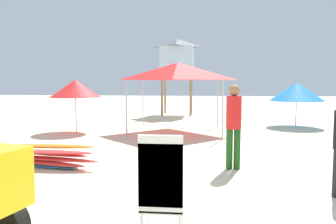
{
  "coord_description": "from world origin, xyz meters",
  "views": [
    {
      "loc": [
        1.31,
        -4.08,
        1.85
      ],
      "look_at": [
        0.65,
        2.66,
        1.23
      ],
      "focal_mm": 35.17,
      "sensor_mm": 36.0,
      "label": 1
    }
  ],
  "objects_px": {
    "lifeguard_tower": "(177,59)",
    "beach_umbrella_left": "(75,88)",
    "popup_canopy": "(177,71)",
    "stacked_plastic_chairs": "(162,182)",
    "lifeguard_near_right": "(234,121)",
    "beach_umbrella_mid": "(297,92)",
    "surfboard_pile": "(45,156)"
  },
  "relations": [
    {
      "from": "surfboard_pile",
      "to": "popup_canopy",
      "type": "height_order",
      "value": "popup_canopy"
    },
    {
      "from": "stacked_plastic_chairs",
      "to": "surfboard_pile",
      "type": "height_order",
      "value": "stacked_plastic_chairs"
    },
    {
      "from": "lifeguard_near_right",
      "to": "lifeguard_tower",
      "type": "relative_size",
      "value": 0.42
    },
    {
      "from": "lifeguard_near_right",
      "to": "beach_umbrella_mid",
      "type": "height_order",
      "value": "beach_umbrella_mid"
    },
    {
      "from": "lifeguard_tower",
      "to": "beach_umbrella_left",
      "type": "bearing_deg",
      "value": -115.71
    },
    {
      "from": "stacked_plastic_chairs",
      "to": "popup_canopy",
      "type": "relative_size",
      "value": 0.41
    },
    {
      "from": "lifeguard_near_right",
      "to": "popup_canopy",
      "type": "height_order",
      "value": "popup_canopy"
    },
    {
      "from": "beach_umbrella_mid",
      "to": "surfboard_pile",
      "type": "bearing_deg",
      "value": -135.08
    },
    {
      "from": "stacked_plastic_chairs",
      "to": "beach_umbrella_left",
      "type": "xyz_separation_m",
      "value": [
        -4.17,
        8.21,
        0.87
      ]
    },
    {
      "from": "surfboard_pile",
      "to": "beach_umbrella_left",
      "type": "relative_size",
      "value": 1.39
    },
    {
      "from": "lifeguard_near_right",
      "to": "beach_umbrella_mid",
      "type": "bearing_deg",
      "value": 65.23
    },
    {
      "from": "popup_canopy",
      "to": "lifeguard_tower",
      "type": "height_order",
      "value": "lifeguard_tower"
    },
    {
      "from": "beach_umbrella_mid",
      "to": "stacked_plastic_chairs",
      "type": "bearing_deg",
      "value": -112.62
    },
    {
      "from": "surfboard_pile",
      "to": "lifeguard_tower",
      "type": "relative_size",
      "value": 0.63
    },
    {
      "from": "stacked_plastic_chairs",
      "to": "lifeguard_tower",
      "type": "height_order",
      "value": "lifeguard_tower"
    },
    {
      "from": "lifeguard_near_right",
      "to": "stacked_plastic_chairs",
      "type": "bearing_deg",
      "value": -108.0
    },
    {
      "from": "surfboard_pile",
      "to": "beach_umbrella_mid",
      "type": "xyz_separation_m",
      "value": [
        7.34,
        7.31,
        1.21
      ]
    },
    {
      "from": "stacked_plastic_chairs",
      "to": "popup_canopy",
      "type": "height_order",
      "value": "popup_canopy"
    },
    {
      "from": "stacked_plastic_chairs",
      "to": "surfboard_pile",
      "type": "relative_size",
      "value": 0.48
    },
    {
      "from": "beach_umbrella_left",
      "to": "popup_canopy",
      "type": "bearing_deg",
      "value": 5.19
    },
    {
      "from": "surfboard_pile",
      "to": "beach_umbrella_left",
      "type": "height_order",
      "value": "beach_umbrella_left"
    },
    {
      "from": "surfboard_pile",
      "to": "beach_umbrella_mid",
      "type": "height_order",
      "value": "beach_umbrella_mid"
    },
    {
      "from": "surfboard_pile",
      "to": "beach_umbrella_mid",
      "type": "distance_m",
      "value": 10.43
    },
    {
      "from": "stacked_plastic_chairs",
      "to": "beach_umbrella_left",
      "type": "distance_m",
      "value": 9.25
    },
    {
      "from": "surfboard_pile",
      "to": "beach_umbrella_mid",
      "type": "relative_size",
      "value": 1.23
    },
    {
      "from": "lifeguard_tower",
      "to": "beach_umbrella_mid",
      "type": "bearing_deg",
      "value": -40.56
    },
    {
      "from": "surfboard_pile",
      "to": "beach_umbrella_left",
      "type": "xyz_separation_m",
      "value": [
        -1.22,
        5.0,
        1.37
      ]
    },
    {
      "from": "beach_umbrella_left",
      "to": "beach_umbrella_mid",
      "type": "relative_size",
      "value": 0.88
    },
    {
      "from": "beach_umbrella_left",
      "to": "lifeguard_near_right",
      "type": "bearing_deg",
      "value": -41.96
    },
    {
      "from": "surfboard_pile",
      "to": "popup_canopy",
      "type": "relative_size",
      "value": 0.85
    },
    {
      "from": "lifeguard_near_right",
      "to": "beach_umbrella_mid",
      "type": "relative_size",
      "value": 0.82
    },
    {
      "from": "stacked_plastic_chairs",
      "to": "beach_umbrella_mid",
      "type": "bearing_deg",
      "value": 67.38
    }
  ]
}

